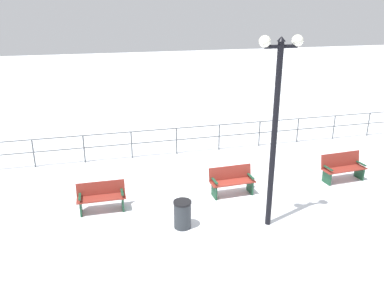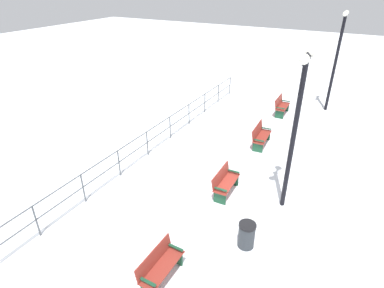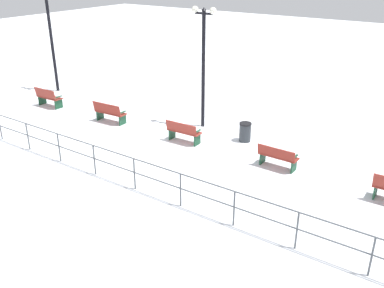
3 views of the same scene
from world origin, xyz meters
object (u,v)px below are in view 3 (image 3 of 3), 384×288
object	(u,v)px
bench_second	(278,157)
bench_third	(183,132)
lamppost_far	(51,33)
trash_bin	(245,132)
lamppost_middle	(204,52)
bench_fourth	(109,112)
bench_fifth	(48,97)

from	to	relation	value
bench_second	bench_third	bearing A→B (deg)	91.14
bench_second	lamppost_far	world-z (taller)	lamppost_far
lamppost_far	trash_bin	world-z (taller)	lamppost_far
lamppost_middle	trash_bin	world-z (taller)	lamppost_middle
bench_fourth	lamppost_middle	world-z (taller)	lamppost_middle
bench_fourth	lamppost_far	world-z (taller)	lamppost_far
lamppost_middle	trash_bin	distance (m)	3.73
bench_fifth	lamppost_middle	distance (m)	8.50
bench_second	bench_fifth	distance (m)	12.13
lamppost_middle	trash_bin	size ratio (longest dim) A/B	6.48
bench_second	lamppost_far	size ratio (longest dim) A/B	0.27
lamppost_middle	bench_fifth	bearing A→B (deg)	105.19
bench_third	bench_fourth	size ratio (longest dim) A/B	0.92
bench_third	bench_fourth	world-z (taller)	bench_fourth
bench_second	bench_fifth	size ratio (longest dim) A/B	0.98
bench_second	trash_bin	world-z (taller)	bench_second
bench_fourth	lamppost_far	bearing A→B (deg)	68.71
lamppost_far	trash_bin	xyz separation A→B (m)	(-0.44, -11.97, -2.77)
bench_third	bench_fifth	distance (m)	8.09
bench_second	bench_fourth	distance (m)	8.08
bench_second	bench_fifth	bearing A→B (deg)	91.76
bench_third	lamppost_middle	size ratio (longest dim) A/B	0.28
bench_second	bench_third	distance (m)	4.04
lamppost_middle	bench_third	bearing A→B (deg)	-169.93
lamppost_far	bench_third	bearing A→B (deg)	-101.06
bench_fourth	lamppost_far	xyz separation A→B (m)	(1.98, 5.95, 2.68)
lamppost_far	bench_fourth	bearing A→B (deg)	-108.40
lamppost_middle	bench_fourth	bearing A→B (deg)	118.19
bench_second	lamppost_far	bearing A→B (deg)	83.13
bench_third	bench_fourth	bearing A→B (deg)	88.93
bench_fifth	bench_fourth	bearing A→B (deg)	-89.09
bench_fifth	trash_bin	distance (m)	10.20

